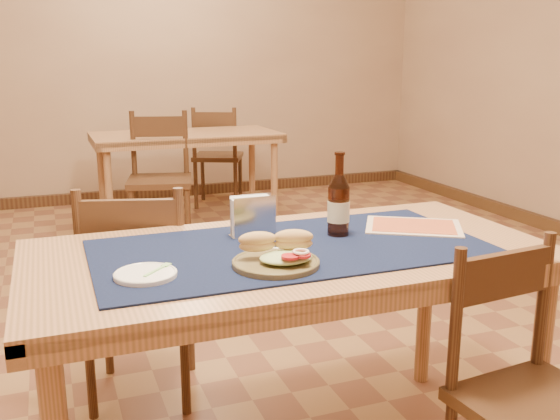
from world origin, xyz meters
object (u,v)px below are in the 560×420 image
object	(u,v)px
napkin_holder	(253,217)
main_table	(291,274)
chair_main_near	(533,396)
sandwich_plate	(278,256)
chair_main_far	(139,289)
back_table	(186,143)
beer_bottle	(339,205)

from	to	relation	value
napkin_holder	main_table	bearing A→B (deg)	-65.76
chair_main_near	sandwich_plate	xyz separation A→B (m)	(-0.59, 0.39, 0.35)
chair_main_near	chair_main_far	bearing A→B (deg)	128.24
main_table	back_table	bearing A→B (deg)	83.57
back_table	chair_main_far	world-z (taller)	chair_main_far
back_table	sandwich_plate	size ratio (longest dim) A/B	5.85
chair_main_far	chair_main_near	distance (m)	1.43
sandwich_plate	chair_main_near	bearing A→B (deg)	-33.08
chair_main_far	chair_main_near	bearing A→B (deg)	-51.76
sandwich_plate	beer_bottle	bearing A→B (deg)	37.17
back_table	napkin_holder	bearing A→B (deg)	-98.11
back_table	chair_main_near	xyz separation A→B (m)	(0.14, -3.70, -0.23)
beer_bottle	chair_main_far	bearing A→B (deg)	138.75
chair_main_far	beer_bottle	distance (m)	0.88
main_table	chair_main_far	distance (m)	0.74
napkin_holder	chair_main_near	bearing A→B (deg)	-51.00
main_table	napkin_holder	world-z (taller)	napkin_holder
main_table	chair_main_near	size ratio (longest dim) A/B	1.91
beer_bottle	back_table	bearing A→B (deg)	87.00
sandwich_plate	napkin_holder	world-z (taller)	napkin_holder
sandwich_plate	napkin_holder	size ratio (longest dim) A/B	1.63
main_table	chair_main_far	bearing A→B (deg)	123.86
chair_main_near	beer_bottle	bearing A→B (deg)	116.05
chair_main_far	napkin_holder	world-z (taller)	napkin_holder
main_table	chair_main_far	world-z (taller)	chair_main_far
main_table	beer_bottle	xyz separation A→B (m)	(0.19, 0.07, 0.19)
sandwich_plate	beer_bottle	world-z (taller)	beer_bottle
chair_main_far	sandwich_plate	size ratio (longest dim) A/B	3.57
main_table	chair_main_far	size ratio (longest dim) A/B	1.81
back_table	chair_main_far	xyz separation A→B (m)	(-0.75, -2.57, -0.21)
napkin_holder	chair_main_far	bearing A→B (deg)	126.98
back_table	napkin_holder	distance (m)	3.03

